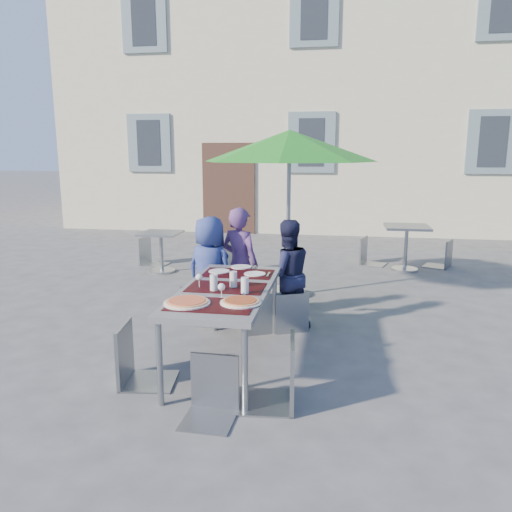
% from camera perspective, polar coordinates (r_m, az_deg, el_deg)
% --- Properties ---
extents(ground, '(90.00, 90.00, 0.00)m').
position_cam_1_polar(ground, '(5.02, 0.67, -11.42)').
color(ground, '#49494C').
rests_on(ground, ground).
extents(building, '(13.60, 8.20, 11.10)m').
position_cam_1_polar(building, '(16.32, 7.46, 21.83)').
color(building, beige).
rests_on(building, ground).
extents(dining_table, '(0.80, 1.85, 0.76)m').
position_cam_1_polar(dining_table, '(4.64, -3.43, -4.27)').
color(dining_table, '#46464B').
rests_on(dining_table, ground).
extents(pizza_near_left, '(0.39, 0.39, 0.03)m').
position_cam_1_polar(pizza_near_left, '(4.16, -7.90, -5.22)').
color(pizza_near_left, white).
rests_on(pizza_near_left, dining_table).
extents(pizza_near_right, '(0.34, 0.34, 0.03)m').
position_cam_1_polar(pizza_near_right, '(4.13, -1.76, -5.21)').
color(pizza_near_right, white).
rests_on(pizza_near_right, dining_table).
extents(glassware, '(0.52, 0.43, 0.15)m').
position_cam_1_polar(glassware, '(4.49, -3.40, -3.05)').
color(glassware, silver).
rests_on(glassware, dining_table).
extents(place_settings, '(0.64, 0.51, 0.01)m').
position_cam_1_polar(place_settings, '(5.23, -1.99, -1.67)').
color(place_settings, white).
rests_on(place_settings, dining_table).
extents(child_0, '(0.72, 0.60, 1.27)m').
position_cam_1_polar(child_0, '(5.78, -5.28, -1.71)').
color(child_0, navy).
rests_on(child_0, ground).
extents(child_1, '(0.58, 0.50, 1.36)m').
position_cam_1_polar(child_1, '(5.88, -1.85, -0.98)').
color(child_1, '#57356C').
rests_on(child_1, ground).
extents(child_2, '(0.70, 0.57, 1.25)m').
position_cam_1_polar(child_2, '(5.63, 3.50, -2.13)').
color(child_2, '#1A1C3A').
rests_on(child_2, ground).
extents(chair_0, '(0.41, 0.41, 0.91)m').
position_cam_1_polar(chair_0, '(5.78, -6.42, -2.76)').
color(chair_0, gray).
rests_on(chair_0, ground).
extents(chair_1, '(0.53, 0.53, 0.89)m').
position_cam_1_polar(chair_1, '(5.51, 0.59, -3.57)').
color(chair_1, gray).
rests_on(chair_1, ground).
extents(chair_2, '(0.50, 0.50, 0.86)m').
position_cam_1_polar(chair_2, '(5.56, 3.93, -3.63)').
color(chair_2, gray).
rests_on(chair_2, ground).
extents(chair_3, '(0.50, 0.50, 1.00)m').
position_cam_1_polar(chair_3, '(4.41, -13.69, -6.92)').
color(chair_3, gray).
rests_on(chair_3, ground).
extents(chair_4, '(0.51, 0.50, 1.04)m').
position_cam_1_polar(chair_4, '(3.92, 2.62, -8.56)').
color(chair_4, gray).
rests_on(chair_4, ground).
extents(chair_5, '(0.40, 0.40, 0.87)m').
position_cam_1_polar(chair_5, '(3.81, -5.19, -11.00)').
color(chair_5, gray).
rests_on(chair_5, ground).
extents(patio_umbrella, '(2.32, 2.32, 2.27)m').
position_cam_1_polar(patio_umbrella, '(6.77, 3.83, 12.27)').
color(patio_umbrella, '#B0B3B8').
rests_on(patio_umbrella, ground).
extents(cafe_table_0, '(0.63, 0.63, 0.68)m').
position_cam_1_polar(cafe_table_0, '(8.47, -10.78, 1.09)').
color(cafe_table_0, '#B0B3B8').
rests_on(cafe_table_0, ground).
extents(bg_chair_l_0, '(0.48, 0.48, 0.95)m').
position_cam_1_polar(bg_chair_l_0, '(9.05, -12.15, 2.48)').
color(bg_chair_l_0, '#939A9E').
rests_on(bg_chair_l_0, ground).
extents(bg_chair_r_0, '(0.56, 0.56, 0.98)m').
position_cam_1_polar(bg_chair_r_0, '(8.35, -3.72, 2.12)').
color(bg_chair_r_0, gray).
rests_on(bg_chair_r_0, ground).
extents(cafe_table_1, '(0.72, 0.72, 0.77)m').
position_cam_1_polar(cafe_table_1, '(8.77, 16.81, 1.82)').
color(cafe_table_1, '#B0B3B8').
rests_on(cafe_table_1, ground).
extents(bg_chair_l_1, '(0.52, 0.52, 0.92)m').
position_cam_1_polar(bg_chair_l_1, '(9.11, 12.85, 2.42)').
color(bg_chair_l_1, gray).
rests_on(bg_chair_l_1, ground).
extents(bg_chair_r_1, '(0.55, 0.55, 0.93)m').
position_cam_1_polar(bg_chair_r_1, '(9.22, 20.71, 2.06)').
color(bg_chair_r_1, slate).
rests_on(bg_chair_r_1, ground).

